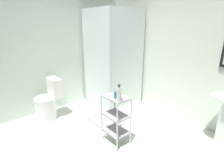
# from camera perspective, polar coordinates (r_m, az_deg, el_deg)

# --- Properties ---
(ground_plane) EXTENTS (4.20, 4.20, 0.02)m
(ground_plane) POSITION_cam_1_polar(r_m,az_deg,el_deg) (2.66, -3.49, -21.92)
(ground_plane) COLOR silver
(wall_back) EXTENTS (4.20, 0.14, 2.50)m
(wall_back) POSITION_cam_1_polar(r_m,az_deg,el_deg) (3.46, 22.10, 9.60)
(wall_back) COLOR silver
(wall_back) RESTS_ON ground_plane
(wall_left) EXTENTS (0.10, 4.20, 2.50)m
(wall_left) POSITION_cam_1_polar(r_m,az_deg,el_deg) (3.72, -21.27, 10.19)
(wall_left) COLOR silver
(wall_left) RESTS_ON ground_plane
(shower_stall) EXTENTS (0.92, 0.92, 2.00)m
(shower_stall) POSITION_cam_1_polar(r_m,az_deg,el_deg) (3.91, 0.18, -0.07)
(shower_stall) COLOR white
(shower_stall) RESTS_ON ground_plane
(toilet) EXTENTS (0.37, 0.49, 0.76)m
(toilet) POSITION_cam_1_polar(r_m,az_deg,el_deg) (3.58, -19.70, -5.58)
(toilet) COLOR white
(toilet) RESTS_ON ground_plane
(storage_cart) EXTENTS (0.38, 0.28, 0.74)m
(storage_cart) POSITION_cam_1_polar(r_m,az_deg,el_deg) (2.66, 1.24, -10.13)
(storage_cart) COLOR silver
(storage_cart) RESTS_ON ground_plane
(lotion_bottle_white) EXTENTS (0.06, 0.06, 0.23)m
(lotion_bottle_white) POSITION_cam_1_polar(r_m,az_deg,el_deg) (2.36, 2.24, -3.10)
(lotion_bottle_white) COLOR white
(lotion_bottle_white) RESTS_ON storage_cart
(rinse_cup) EXTENTS (0.07, 0.07, 0.09)m
(rinse_cup) POSITION_cam_1_polar(r_m,az_deg,el_deg) (2.48, 1.38, -3.40)
(rinse_cup) COLOR #3870B2
(rinse_cup) RESTS_ON storage_cart
(bath_mat) EXTENTS (0.60, 0.40, 0.02)m
(bath_mat) POSITION_cam_1_polar(r_m,az_deg,el_deg) (3.39, -2.54, -11.66)
(bath_mat) COLOR gray
(bath_mat) RESTS_ON ground_plane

